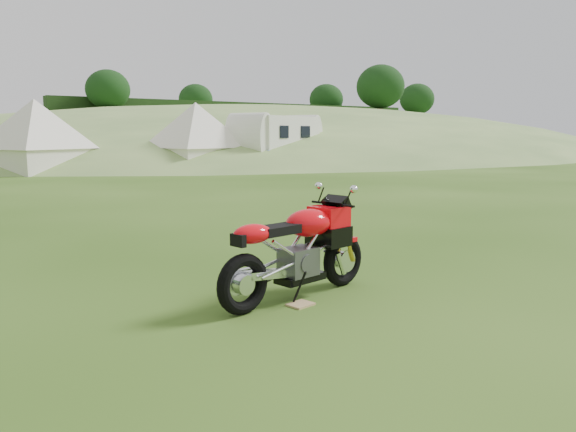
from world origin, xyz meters
TOP-DOWN VIEW (x-y plane):
  - ground at (0.00, 0.00)m, footprint 120.00×120.00m
  - hillside at (24.00, 40.00)m, footprint 80.00×64.00m
  - hedgerow at (24.00, 40.00)m, footprint 36.00×1.20m
  - sport_motorcycle at (-0.35, 0.11)m, footprint 1.91×0.75m
  - plywood_board at (-0.45, -0.10)m, footprint 0.26×0.23m
  - tent_left at (1.36, 20.46)m, footprint 4.34×4.34m
  - tent_right at (7.55, 18.48)m, footprint 3.78×3.78m
  - caravan at (11.43, 17.88)m, footprint 5.69×4.02m

SIDE VIEW (x-z plane):
  - ground at x=0.00m, z-range 0.00..0.00m
  - hillside at x=24.00m, z-range -4.00..4.00m
  - hedgerow at x=24.00m, z-range -4.30..4.30m
  - plywood_board at x=-0.45m, z-range 0.00..0.02m
  - sport_motorcycle at x=-0.35m, z-range 0.00..1.12m
  - caravan at x=11.43m, z-range 0.00..2.44m
  - tent_right at x=7.55m, z-range 0.00..2.81m
  - tent_left at x=1.36m, z-range 0.00..2.83m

